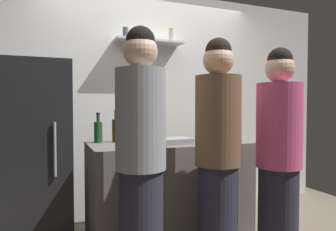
{
  "coord_description": "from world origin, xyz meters",
  "views": [
    {
      "loc": [
        -1.09,
        -2.14,
        1.29
      ],
      "look_at": [
        -0.05,
        0.49,
        1.19
      ],
      "focal_mm": 32.31,
      "sensor_mm": 36.0,
      "label": 1
    }
  ],
  "objects_px": {
    "refrigerator": "(33,154)",
    "person_brown_jacket": "(218,158)",
    "wine_bottle_green_glass": "(98,131)",
    "person_grey_hoodie": "(141,161)",
    "baking_pan": "(171,141)",
    "utensil_holder": "(131,136)",
    "water_bottle_plastic": "(138,132)",
    "person_pink_top": "(279,161)",
    "wine_bottle_amber_glass": "(116,130)",
    "wine_bottle_dark_glass": "(154,129)"
  },
  "relations": [
    {
      "from": "wine_bottle_amber_glass",
      "to": "refrigerator",
      "type": "bearing_deg",
      "value": 165.56
    },
    {
      "from": "person_grey_hoodie",
      "to": "wine_bottle_amber_glass",
      "type": "bearing_deg",
      "value": -168.22
    },
    {
      "from": "wine_bottle_amber_glass",
      "to": "wine_bottle_green_glass",
      "type": "distance_m",
      "value": 0.16
    },
    {
      "from": "person_pink_top",
      "to": "wine_bottle_amber_glass",
      "type": "bearing_deg",
      "value": -118.75
    },
    {
      "from": "water_bottle_plastic",
      "to": "person_grey_hoodie",
      "type": "xyz_separation_m",
      "value": [
        -0.24,
        -0.91,
        -0.12
      ]
    },
    {
      "from": "water_bottle_plastic",
      "to": "person_grey_hoodie",
      "type": "height_order",
      "value": "person_grey_hoodie"
    },
    {
      "from": "wine_bottle_green_glass",
      "to": "person_pink_top",
      "type": "height_order",
      "value": "person_pink_top"
    },
    {
      "from": "person_brown_jacket",
      "to": "wine_bottle_green_glass",
      "type": "bearing_deg",
      "value": -66.91
    },
    {
      "from": "water_bottle_plastic",
      "to": "person_pink_top",
      "type": "height_order",
      "value": "person_pink_top"
    },
    {
      "from": "wine_bottle_green_glass",
      "to": "person_pink_top",
      "type": "bearing_deg",
      "value": -39.68
    },
    {
      "from": "refrigerator",
      "to": "person_grey_hoodie",
      "type": "xyz_separation_m",
      "value": [
        0.71,
        -1.04,
        0.07
      ]
    },
    {
      "from": "person_grey_hoodie",
      "to": "person_brown_jacket",
      "type": "bearing_deg",
      "value": 101.85
    },
    {
      "from": "person_brown_jacket",
      "to": "water_bottle_plastic",
      "type": "bearing_deg",
      "value": -85.67
    },
    {
      "from": "refrigerator",
      "to": "person_brown_jacket",
      "type": "relative_size",
      "value": 0.94
    },
    {
      "from": "wine_bottle_green_glass",
      "to": "wine_bottle_dark_glass",
      "type": "height_order",
      "value": "wine_bottle_dark_glass"
    },
    {
      "from": "person_brown_jacket",
      "to": "refrigerator",
      "type": "bearing_deg",
      "value": -55.86
    },
    {
      "from": "baking_pan",
      "to": "refrigerator",
      "type": "bearing_deg",
      "value": 157.08
    },
    {
      "from": "wine_bottle_dark_glass",
      "to": "person_pink_top",
      "type": "xyz_separation_m",
      "value": [
        0.69,
        -0.91,
        -0.2
      ]
    },
    {
      "from": "refrigerator",
      "to": "wine_bottle_amber_glass",
      "type": "relative_size",
      "value": 5.57
    },
    {
      "from": "refrigerator",
      "to": "water_bottle_plastic",
      "type": "bearing_deg",
      "value": -8.11
    },
    {
      "from": "baking_pan",
      "to": "utensil_holder",
      "type": "distance_m",
      "value": 0.38
    },
    {
      "from": "refrigerator",
      "to": "wine_bottle_amber_glass",
      "type": "distance_m",
      "value": 0.77
    },
    {
      "from": "water_bottle_plastic",
      "to": "refrigerator",
      "type": "bearing_deg",
      "value": 171.89
    },
    {
      "from": "refrigerator",
      "to": "person_brown_jacket",
      "type": "bearing_deg",
      "value": -38.75
    },
    {
      "from": "wine_bottle_dark_glass",
      "to": "baking_pan",
      "type": "bearing_deg",
      "value": -69.97
    },
    {
      "from": "baking_pan",
      "to": "water_bottle_plastic",
      "type": "height_order",
      "value": "water_bottle_plastic"
    },
    {
      "from": "refrigerator",
      "to": "baking_pan",
      "type": "xyz_separation_m",
      "value": [
        1.16,
        -0.49,
        0.12
      ]
    },
    {
      "from": "refrigerator",
      "to": "wine_bottle_green_glass",
      "type": "distance_m",
      "value": 0.62
    },
    {
      "from": "baking_pan",
      "to": "water_bottle_plastic",
      "type": "bearing_deg",
      "value": 120.74
    },
    {
      "from": "wine_bottle_dark_glass",
      "to": "person_brown_jacket",
      "type": "xyz_separation_m",
      "value": [
        0.23,
        -0.79,
        -0.17
      ]
    },
    {
      "from": "person_grey_hoodie",
      "to": "person_brown_jacket",
      "type": "distance_m",
      "value": 0.59
    },
    {
      "from": "utensil_holder",
      "to": "person_pink_top",
      "type": "xyz_separation_m",
      "value": [
        0.93,
        -0.89,
        -0.14
      ]
    },
    {
      "from": "wine_bottle_green_glass",
      "to": "person_grey_hoodie",
      "type": "bearing_deg",
      "value": -80.22
    },
    {
      "from": "wine_bottle_green_glass",
      "to": "water_bottle_plastic",
      "type": "height_order",
      "value": "wine_bottle_green_glass"
    },
    {
      "from": "refrigerator",
      "to": "person_brown_jacket",
      "type": "height_order",
      "value": "person_brown_jacket"
    },
    {
      "from": "person_grey_hoodie",
      "to": "person_pink_top",
      "type": "xyz_separation_m",
      "value": [
        1.06,
        -0.13,
        -0.05
      ]
    },
    {
      "from": "wine_bottle_amber_glass",
      "to": "water_bottle_plastic",
      "type": "distance_m",
      "value": 0.23
    },
    {
      "from": "refrigerator",
      "to": "person_brown_jacket",
      "type": "xyz_separation_m",
      "value": [
        1.3,
        -1.05,
        0.05
      ]
    },
    {
      "from": "water_bottle_plastic",
      "to": "person_pink_top",
      "type": "xyz_separation_m",
      "value": [
        0.82,
        -1.03,
        -0.17
      ]
    },
    {
      "from": "water_bottle_plastic",
      "to": "person_brown_jacket",
      "type": "bearing_deg",
      "value": -68.56
    },
    {
      "from": "wine_bottle_green_glass",
      "to": "water_bottle_plastic",
      "type": "relative_size",
      "value": 1.4
    },
    {
      "from": "refrigerator",
      "to": "person_pink_top",
      "type": "distance_m",
      "value": 2.12
    },
    {
      "from": "utensil_holder",
      "to": "person_grey_hoodie",
      "type": "bearing_deg",
      "value": -99.6
    },
    {
      "from": "wine_bottle_green_glass",
      "to": "water_bottle_plastic",
      "type": "bearing_deg",
      "value": 4.57
    },
    {
      "from": "person_grey_hoodie",
      "to": "person_brown_jacket",
      "type": "xyz_separation_m",
      "value": [
        0.59,
        -0.01,
        -0.02
      ]
    },
    {
      "from": "utensil_holder",
      "to": "wine_bottle_dark_glass",
      "type": "bearing_deg",
      "value": 3.74
    },
    {
      "from": "refrigerator",
      "to": "person_grey_hoodie",
      "type": "bearing_deg",
      "value": -55.67
    },
    {
      "from": "wine_bottle_green_glass",
      "to": "person_grey_hoodie",
      "type": "relative_size",
      "value": 0.15
    },
    {
      "from": "utensil_holder",
      "to": "person_pink_top",
      "type": "distance_m",
      "value": 1.3
    },
    {
      "from": "wine_bottle_dark_glass",
      "to": "person_brown_jacket",
      "type": "bearing_deg",
      "value": -73.62
    }
  ]
}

